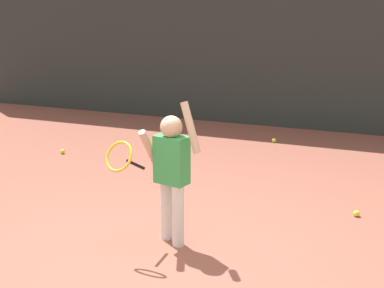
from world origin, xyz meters
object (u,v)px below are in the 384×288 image
tennis_ball_3 (274,140)px  tennis_ball_4 (62,151)px  tennis_ball_6 (357,213)px  tennis_player (170,168)px

tennis_ball_3 → tennis_ball_4: same height
tennis_ball_4 → tennis_ball_6: size_ratio=1.00×
tennis_ball_3 → tennis_ball_4: (-2.69, -1.75, 0.00)m
tennis_player → tennis_ball_4: 3.50m
tennis_ball_3 → tennis_ball_6: bearing=-60.0°
tennis_player → tennis_ball_3: 3.98m
tennis_player → tennis_ball_4: (-2.66, 2.17, -0.69)m
tennis_ball_3 → tennis_ball_6: same height
tennis_ball_4 → tennis_ball_3: bearing=33.0°
tennis_ball_3 → tennis_ball_4: size_ratio=1.00×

